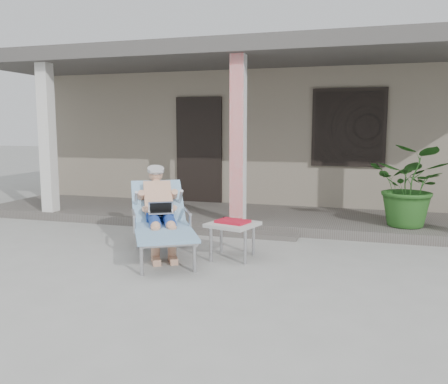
% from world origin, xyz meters
% --- Properties ---
extents(ground, '(60.00, 60.00, 0.00)m').
position_xyz_m(ground, '(0.00, 0.00, 0.00)').
color(ground, '#9E9E99').
rests_on(ground, ground).
extents(house, '(10.40, 5.40, 3.30)m').
position_xyz_m(house, '(0.00, 6.50, 1.67)').
color(house, gray).
rests_on(house, ground).
extents(porch_deck, '(10.00, 2.00, 0.15)m').
position_xyz_m(porch_deck, '(0.00, 3.00, 0.07)').
color(porch_deck, '#605B56').
rests_on(porch_deck, ground).
extents(porch_overhang, '(10.00, 2.30, 2.85)m').
position_xyz_m(porch_overhang, '(0.00, 2.95, 2.79)').
color(porch_overhang, silver).
rests_on(porch_overhang, porch_deck).
extents(porch_step, '(2.00, 0.30, 0.07)m').
position_xyz_m(porch_step, '(0.00, 1.85, 0.04)').
color(porch_step, '#605B56').
rests_on(porch_step, ground).
extents(lounger, '(1.48, 1.89, 1.20)m').
position_xyz_m(lounger, '(-0.62, 0.56, 0.74)').
color(lounger, '#B7B7BC').
rests_on(lounger, ground).
extents(side_table, '(0.68, 0.68, 0.49)m').
position_xyz_m(side_table, '(0.34, 0.62, 0.42)').
color(side_table, '#B6B6B0').
rests_on(side_table, ground).
extents(potted_palm, '(1.41, 1.33, 1.26)m').
position_xyz_m(potted_palm, '(2.60, 2.59, 0.78)').
color(potted_palm, '#26591E').
rests_on(potted_palm, porch_deck).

